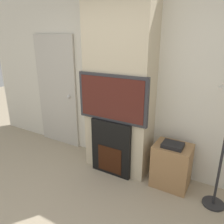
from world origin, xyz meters
name	(u,v)px	position (x,y,z in m)	size (l,w,h in m)	color
wall_back	(127,80)	(0.00, 2.03, 1.35)	(6.00, 0.06, 2.70)	silver
chimney_breast	(119,83)	(0.00, 1.79, 1.35)	(0.97, 0.42, 2.70)	beige
fireplace	(112,148)	(0.00, 1.58, 0.42)	(0.62, 0.15, 0.84)	black
television	(112,98)	(0.00, 1.58, 1.17)	(1.05, 0.07, 0.66)	#2D2D33
media_stand	(171,165)	(0.85, 1.74, 0.31)	(0.49, 0.39, 0.66)	#997047
entry_door	(57,92)	(-1.40, 1.97, 1.00)	(0.89, 0.09, 2.01)	#BCB7AD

